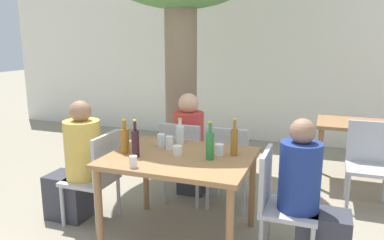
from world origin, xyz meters
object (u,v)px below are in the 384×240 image
Objects in this scene: drinking_glass_1 at (161,141)px; drinking_glass_3 at (178,151)px; amber_bottle_5 at (125,140)px; person_seated_0 at (77,168)px; patio_chair_4 at (369,160)px; water_bottle_0 at (180,134)px; drinking_glass_2 at (219,150)px; patio_chair_3 at (228,163)px; person_seated_1 at (310,202)px; green_bottle_3 at (210,145)px; wine_bottle_2 at (135,142)px; amber_bottle_4 at (234,141)px; dining_table_front at (180,166)px; patio_chair_0 at (97,173)px; patio_chair_1 at (279,199)px; person_seated_2 at (191,150)px; drinking_glass_0 at (169,143)px; patio_chair_2 at (184,158)px; oil_cruet_1 at (126,138)px; dining_table_back at (365,133)px; drinking_glass_4 at (133,162)px.

drinking_glass_3 is (0.24, -0.18, -0.02)m from drinking_glass_1.
person_seated_0 is at bearing 171.76° from amber_bottle_5.
water_bottle_0 is (-1.75, -0.97, 0.36)m from patio_chair_4.
drinking_glass_1 is at bearing 174.34° from drinking_glass_2.
person_seated_1 is at bearing 139.47° from patio_chair_3.
patio_chair_3 is 7.22× the size of drinking_glass_1.
green_bottle_3 is at bearing 5.71° from amber_bottle_5.
amber_bottle_4 is at bearing 22.20° from wine_bottle_2.
dining_table_front is 0.53m from amber_bottle_5.
drinking_glass_2 is at bearing 95.96° from patio_chair_0.
person_seated_1 is 11.83× the size of drinking_glass_2.
drinking_glass_3 is (-0.29, 0.01, -0.08)m from green_bottle_3.
person_seated_1 is (2.16, -0.00, -0.02)m from person_seated_0.
drinking_glass_1 is (-1.10, 0.18, 0.33)m from patio_chair_1.
person_seated_2 is (-1.86, -0.38, 0.02)m from patio_chair_4.
drinking_glass_0 is (-0.40, -0.57, 0.33)m from patio_chair_3.
patio_chair_0 is at bearing -163.20° from drinking_glass_1.
drinking_glass_2 is (0.56, -0.83, 0.29)m from person_seated_2.
patio_chair_1 is 1.17m from drinking_glass_1.
dining_table_front is at bearing 71.09° from patio_chair_3.
patio_chair_3 is at bearing 47.74° from amber_bottle_5.
patio_chair_2 is at bearing 56.71° from patio_chair_1.
patio_chair_4 is (2.46, 1.33, 0.00)m from patio_chair_0.
person_seated_2 is 1.04m from oil_cruet_1.
drinking_glass_2 is at bearing -2.50° from drinking_glass_0.
person_seated_1 is (0.24, -0.00, 0.01)m from patio_chair_1.
patio_chair_1 is 1.53m from patio_chair_4.
drinking_glass_4 is at bearing -128.64° from dining_table_back.
amber_bottle_5 is at bearing -144.97° from drinking_glass_0.
drinking_glass_0 is (-0.43, 0.15, -0.07)m from green_bottle_3.
wine_bottle_2 reaches higher than oil_cruet_1.
water_bottle_0 is (-0.14, 0.36, 0.18)m from dining_table_front.
person_seated_1 reaches higher than drinking_glass_0.
patio_chair_0 is 1.35m from amber_bottle_4.
patio_chair_4 is at bearing 118.41° from patio_chair_0.
green_bottle_3 is (0.27, -0.01, 0.22)m from dining_table_front.
oil_cruet_1 reaches higher than drinking_glass_3.
drinking_glass_1 is at bearing -148.36° from patio_chair_4.
dining_table_front is at bearing -34.60° from drinking_glass_1.
water_bottle_0 reaches higher than patio_chair_3.
wine_bottle_2 is (-0.10, -1.10, 0.37)m from person_seated_2.
amber_bottle_4 reaches higher than patio_chair_3.
drinking_glass_1 is at bearing 75.12° from wine_bottle_2.
person_seated_2 is at bearing 84.86° from wine_bottle_2.
patio_chair_3 is 0.81m from drinking_glass_1.
person_seated_2 is at bearing 48.92° from patio_chair_1.
person_seated_2 is (-1.09, 0.95, 0.02)m from patio_chair_1.
green_bottle_3 is at bearing 125.35° from patio_chair_2.
person_seated_2 is 1.10m from amber_bottle_4.
drinking_glass_1 is (-1.34, 0.18, 0.32)m from person_seated_1.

